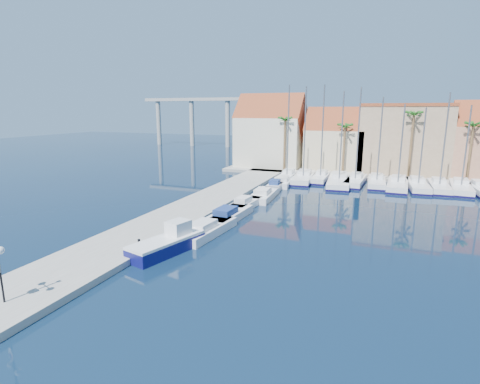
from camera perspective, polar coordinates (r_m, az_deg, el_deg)
The scene contains 29 objects.
ground at distance 26.29m, azimuth -4.64°, elevation -12.35°, with size 260.00×260.00×0.00m, color black.
quay_west at distance 41.45m, azimuth -7.64°, elevation -2.71°, with size 6.00×77.00×0.50m, color gray.
shore_north at distance 70.20m, azimuth 20.73°, elevation 2.83°, with size 54.00×16.00×0.50m, color gray.
bollard at distance 30.85m, azimuth -15.14°, elevation -7.41°, with size 0.21×0.21×0.52m, color black.
fishing_boat at distance 30.23m, azimuth -10.83°, elevation -7.60°, with size 3.78×6.88×2.29m.
motorboat_west_0 at distance 33.84m, azimuth -5.13°, elevation -5.68°, with size 2.95×7.48×1.40m.
motorboat_west_1 at distance 38.20m, azimuth -1.79°, elevation -3.51°, with size 2.69×7.45×1.40m.
motorboat_west_2 at distance 42.72m, azimuth 0.77°, elevation -1.78°, with size 2.27×6.05×1.40m.
motorboat_west_3 at distance 47.35m, azimuth 3.65°, elevation -0.39°, with size 2.82×7.57×1.40m.
motorboat_west_4 at distance 53.19m, azimuth 5.40°, elevation 1.01°, with size 2.30×5.88×1.40m.
motorboat_west_5 at distance 56.09m, azimuth 6.61°, elevation 1.58°, with size 2.87×7.12×1.40m.
sailboat_0 at distance 60.24m, azimuth 7.27°, elevation 2.47°, with size 2.22×8.19×14.69m.
sailboat_1 at distance 59.64m, azimuth 9.68°, elevation 2.23°, with size 3.54×10.55×14.37m.
sailboat_2 at distance 60.10m, azimuth 12.22°, elevation 2.26°, with size 2.18×8.15×14.62m.
sailboat_3 at distance 58.25m, azimuth 14.87°, elevation 1.71°, with size 4.07×12.09×13.60m.
sailboat_4 at distance 58.79m, azimuth 17.20°, elevation 1.72°, with size 2.92×9.29×14.14m.
sailboat_5 at distance 58.89m, azimuth 20.10°, elevation 1.51°, with size 2.73×9.17×12.75m.
sailboat_6 at distance 58.12m, azimuth 22.92°, elevation 1.12°, with size 3.16×10.34×11.76m.
sailboat_7 at distance 58.38m, azimuth 25.45°, elevation 0.94°, with size 3.04×9.45×11.29m.
sailboat_8 at distance 58.84m, azimuth 28.05°, elevation 0.80°, with size 2.45×8.90×13.22m.
sailboat_9 at distance 59.78m, azimuth 30.59°, elevation 0.65°, with size 3.35×9.91×11.59m.
building_0 at distance 71.56m, azimuth 4.75°, elevation 8.82°, with size 12.30×9.00×13.50m.
building_1 at distance 69.15m, azimuth 14.36°, elevation 7.33°, with size 10.30×8.00×11.00m.
building_2 at distance 69.57m, azimuth 23.60°, elevation 7.51°, with size 14.20×10.20×11.50m.
palm_0 at distance 65.55m, azimuth 6.90°, elevation 10.68°, with size 2.60×2.60×10.15m.
palm_1 at distance 63.78m, azimuth 15.71°, elevation 9.42°, with size 2.60×2.60×9.15m.
palm_2 at distance 63.46m, azimuth 24.97°, elevation 10.42°, with size 2.60×2.60×11.15m.
palm_3 at distance 64.42m, azimuth 32.02°, elevation 8.45°, with size 2.60×2.60×9.65m.
viaduct at distance 114.71m, azimuth -4.28°, elevation 12.04°, with size 48.00×2.20×14.45m.
Camera 1 is at (10.65, -21.37, 11.02)m, focal length 28.00 mm.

